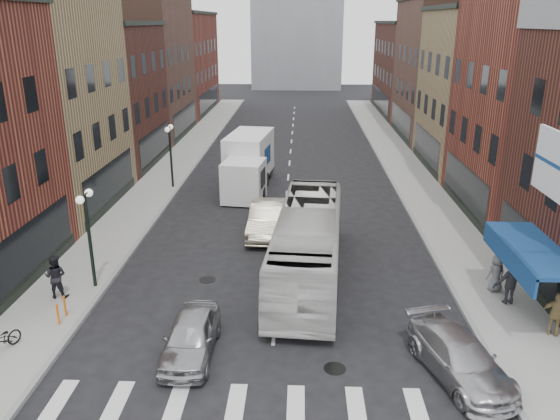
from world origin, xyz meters
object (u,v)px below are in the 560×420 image
object	(u,v)px
streetlamp_near	(88,222)
ped_right_a	(510,280)
ped_right_b	(556,315)
billboard_sign	(560,169)
curb_car	(460,358)
streetlamp_far	(170,144)
transit_bus	(308,244)
sedan_left_near	(191,336)
bike_rack	(61,310)
parked_bicycle	(0,341)
ped_right_c	(496,273)
box_truck	(248,164)
sedan_left_far	(267,219)
ped_left_solo	(56,276)

from	to	relation	value
streetlamp_near	ped_right_a	world-z (taller)	streetlamp_near
ped_right_b	billboard_sign	bearing A→B (deg)	61.03
curb_car	streetlamp_far	bearing A→B (deg)	107.47
ped_right_a	curb_car	bearing A→B (deg)	47.73
streetlamp_near	transit_bus	distance (m)	8.84
streetlamp_far	sedan_left_near	distance (m)	19.12
billboard_sign	bike_rack	distance (m)	17.14
parked_bicycle	ped_right_c	xyz separation A→B (m)	(17.33, 4.93, 0.36)
streetlamp_far	curb_car	world-z (taller)	streetlamp_far
curb_car	streetlamp_near	bearing A→B (deg)	141.40
streetlamp_near	transit_bus	size ratio (longest dim) A/B	0.38
box_truck	ped_right_a	size ratio (longest dim) A/B	4.21
ped_right_b	streetlamp_far	bearing A→B (deg)	-11.24
billboard_sign	ped_right_b	xyz separation A→B (m)	(0.94, 0.48, -5.19)
ped_right_a	ped_right_b	bearing A→B (deg)	100.48
bike_rack	ped_right_a	xyz separation A→B (m)	(16.37, 1.93, 0.56)
bike_rack	streetlamp_near	bearing A→B (deg)	85.76
box_truck	streetlamp_far	bearing A→B (deg)	-171.38
streetlamp_near	sedan_left_far	distance (m)	9.41
streetlamp_near	ped_right_a	size ratio (longest dim) A/B	2.13
curb_car	ped_right_b	distance (m)	4.39
billboard_sign	streetlamp_far	distance (m)	23.92
streetlamp_near	ped_left_solo	bearing A→B (deg)	-138.67
ped_right_a	ped_right_b	distance (m)	2.38
streetlamp_near	parked_bicycle	world-z (taller)	streetlamp_near
streetlamp_near	bike_rack	bearing A→B (deg)	-94.24
streetlamp_far	sedan_left_near	bearing A→B (deg)	-75.44
sedan_left_near	ped_right_c	distance (m)	12.12
streetlamp_near	ped_right_b	bearing A→B (deg)	-10.11
ped_left_solo	ped_right_c	distance (m)	17.14
streetlamp_far	box_truck	xyz separation A→B (m)	(4.89, 0.11, -1.22)
box_truck	parked_bicycle	xyz separation A→B (m)	(-6.23, -18.84, -1.13)
parked_bicycle	billboard_sign	bearing A→B (deg)	27.59
streetlamp_near	sedan_left_far	xyz separation A→B (m)	(6.60, 6.37, -2.11)
streetlamp_near	curb_car	world-z (taller)	streetlamp_near
sedan_left_far	ped_left_solo	xyz separation A→B (m)	(-7.70, -7.34, 0.22)
curb_car	parked_bicycle	size ratio (longest dim) A/B	2.86
streetlamp_near	parked_bicycle	distance (m)	5.45
sedan_left_near	ped_right_b	xyz separation A→B (m)	(12.15, 1.36, 0.28)
bike_rack	transit_bus	bearing A→B (deg)	25.46
parked_bicycle	sedan_left_far	bearing A→B (deg)	77.97
billboard_sign	curb_car	size ratio (longest dim) A/B	0.84
billboard_sign	sedan_left_near	world-z (taller)	billboard_sign
ped_right_a	ped_right_c	size ratio (longest dim) A/B	1.26
ped_right_c	billboard_sign	bearing A→B (deg)	72.29
transit_bus	sedan_left_far	size ratio (longest dim) A/B	2.22
parked_bicycle	streetlamp_near	bearing A→B (deg)	97.77
sedan_left_near	ped_right_b	world-z (taller)	ped_right_b
bike_rack	box_truck	xyz separation A→B (m)	(5.09, 16.81, 1.14)
streetlamp_near	bike_rack	xyz separation A→B (m)	(-0.20, -2.70, -2.36)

